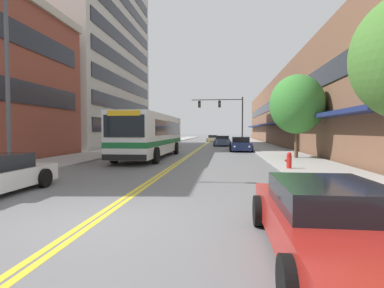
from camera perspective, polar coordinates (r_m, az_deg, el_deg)
The scene contains 16 objects.
ground_plane at distance 43.30m, azimuth 2.54°, elevation -0.06°, with size 240.00×240.00×0.00m, color slate.
sidewalk_left at distance 44.40m, azimuth -7.03°, elevation 0.06°, with size 3.79×106.00×0.12m.
sidewalk_right at distance 43.45m, azimuth 12.32°, elevation -0.03°, with size 3.79×106.00×0.12m.
centre_line at distance 43.30m, azimuth 2.54°, elevation -0.06°, with size 0.34×106.00×0.01m.
office_tower_left at distance 42.25m, azimuth -20.42°, elevation 15.49°, with size 12.08×21.90×23.09m.
storefront_row_right at distance 44.55m, azimuth 20.27°, elevation 5.78°, with size 9.10×68.00×9.22m.
city_bus at distance 22.10m, azimuth -7.67°, elevation 1.97°, with size 2.84×12.00×3.08m.
car_champagne_parked_left_near at distance 37.96m, azimuth -4.60°, elevation 0.44°, with size 2.07×4.38×1.26m.
car_red_parked_right_foreground at distance 5.19m, azimuth 24.89°, elevation -13.42°, with size 2.04×4.88×1.14m.
car_navy_parked_right_mid at distance 29.30m, azimuth 9.25°, elevation -0.09°, with size 2.11×4.87×1.37m.
car_slate_blue_moving_lead at distance 39.05m, azimuth 5.80°, elevation 0.56°, with size 2.20×4.13×1.32m.
car_beige_moving_second at distance 54.04m, azimuth 4.03°, elevation 1.04°, with size 2.14×4.62×1.20m.
traffic_signal_mast at distance 41.71m, azimuth 6.28°, elevation 6.34°, with size 7.06×0.38×6.60m.
street_lamp_left_near at distance 13.33m, azimuth -30.80°, elevation 12.94°, with size 2.04×0.28×7.46m.
street_tree_right_mid at distance 21.63m, azimuth 19.35°, elevation 7.14°, with size 3.62×3.62×5.63m.
fire_hydrant at distance 15.36m, azimuth 18.00°, elevation -2.96°, with size 0.32×0.24×0.79m.
Camera 1 is at (2.83, -6.17, 1.95)m, focal length 28.00 mm.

